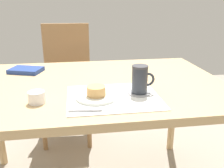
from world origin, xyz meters
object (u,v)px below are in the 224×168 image
object	(u,v)px
dining_table	(93,94)
small_book	(26,70)
coffee_mug	(140,79)
pastry_plate	(97,97)
pastry	(97,91)
sugar_bowl	(37,97)
wooden_chair	(67,77)

from	to	relation	value
dining_table	small_book	size ratio (longest dim) A/B	7.63
small_book	coffee_mug	bearing A→B (deg)	-18.80
pastry_plate	pastry	size ratio (longest dim) A/B	2.20
coffee_mug	sugar_bowl	bearing A→B (deg)	-176.16
sugar_bowl	small_book	bearing A→B (deg)	104.50
pastry	sugar_bowl	distance (m)	0.25
pastry	small_book	bearing A→B (deg)	128.56
pastry_plate	coffee_mug	world-z (taller)	coffee_mug
coffee_mug	small_book	bearing A→B (deg)	141.93
pastry_plate	sugar_bowl	world-z (taller)	sugar_bowl
pastry_plate	sugar_bowl	size ratio (longest dim) A/B	2.55
dining_table	pastry	xyz separation A→B (m)	(0.00, -0.23, 0.10)
dining_table	sugar_bowl	world-z (taller)	sugar_bowl
pastry	coffee_mug	size ratio (longest dim) A/B	0.64
wooden_chair	sugar_bowl	xyz separation A→B (m)	(-0.09, -1.01, 0.23)
sugar_bowl	pastry	bearing A→B (deg)	1.20
dining_table	pastry_plate	size ratio (longest dim) A/B	7.69
pastry	small_book	xyz separation A→B (m)	(-0.38, 0.47, -0.02)
small_book	wooden_chair	bearing A→B (deg)	87.30
wooden_chair	small_book	size ratio (longest dim) A/B	5.23
wooden_chair	sugar_bowl	distance (m)	1.04
pastry_plate	sugar_bowl	distance (m)	0.25
coffee_mug	small_book	size ratio (longest dim) A/B	0.70
wooden_chair	sugar_bowl	world-z (taller)	wooden_chair
dining_table	wooden_chair	world-z (taller)	wooden_chair
dining_table	coffee_mug	size ratio (longest dim) A/B	10.87
wooden_chair	coffee_mug	distance (m)	1.08
coffee_mug	pastry	bearing A→B (deg)	-172.75
dining_table	pastry_plate	world-z (taller)	pastry_plate
wooden_chair	sugar_bowl	size ratio (longest dim) A/B	13.45
dining_table	coffee_mug	distance (m)	0.32
wooden_chair	pastry	distance (m)	1.05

